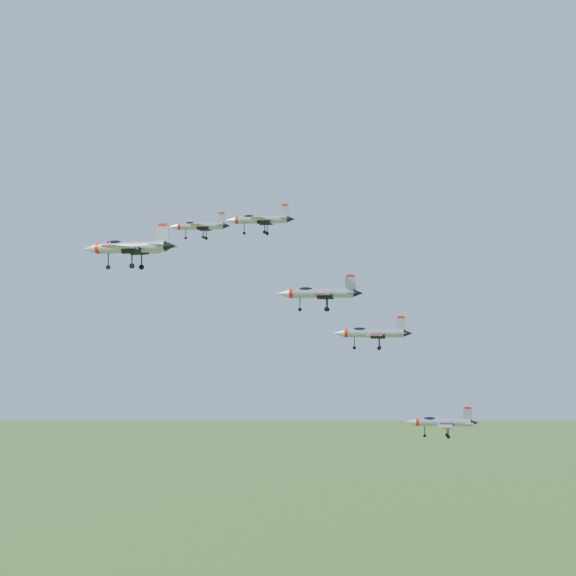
# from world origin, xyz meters

# --- Properties ---
(jet_lead) EXTENTS (11.19, 9.22, 2.99)m
(jet_lead) POSITION_xyz_m (-11.75, 14.82, 143.82)
(jet_lead) COLOR #9699A1
(jet_left_high) EXTENTS (11.43, 9.40, 3.06)m
(jet_left_high) POSITION_xyz_m (1.67, 4.23, 143.35)
(jet_left_high) COLOR #9699A1
(jet_right_high) EXTENTS (13.75, 11.48, 3.68)m
(jet_right_high) POSITION_xyz_m (-9.59, -22.24, 136.81)
(jet_right_high) COLOR #9699A1
(jet_left_low) EXTENTS (13.88, 11.48, 3.71)m
(jet_left_low) POSITION_xyz_m (11.11, 5.25, 131.54)
(jet_left_low) COLOR #9699A1
(jet_right_low) EXTENTS (10.82, 8.92, 2.89)m
(jet_right_low) POSITION_xyz_m (21.05, -11.72, 125.57)
(jet_right_low) COLOR #9699A1
(jet_trail) EXTENTS (11.01, 9.15, 2.94)m
(jet_trail) POSITION_xyz_m (30.00, 2.92, 111.97)
(jet_trail) COLOR #9699A1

